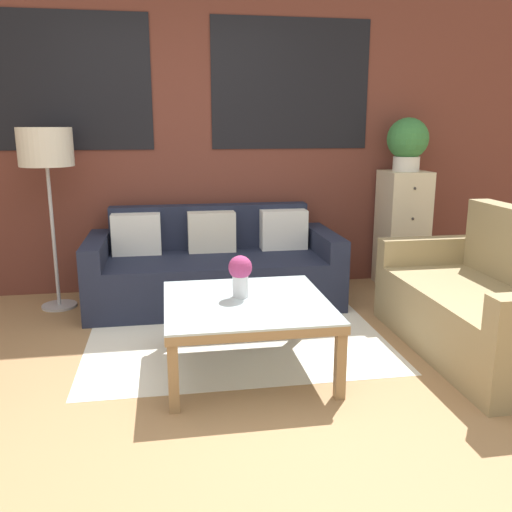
% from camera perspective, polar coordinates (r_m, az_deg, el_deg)
% --- Properties ---
extents(ground_plane, '(16.00, 16.00, 0.00)m').
position_cam_1_polar(ground_plane, '(2.83, -5.01, -17.27)').
color(ground_plane, '#9E754C').
extents(wall_back_brick, '(8.40, 0.09, 2.80)m').
position_cam_1_polar(wall_back_brick, '(4.87, -7.72, 12.94)').
color(wall_back_brick, brown).
rests_on(wall_back_brick, ground_plane).
extents(rug, '(2.04, 1.73, 0.00)m').
position_cam_1_polar(rug, '(3.93, -2.31, -8.05)').
color(rug, silver).
rests_on(rug, ground_plane).
extents(couch_dark, '(2.03, 0.88, 0.78)m').
position_cam_1_polar(couch_dark, '(4.55, -4.47, -1.32)').
color(couch_dark, '#1E2338').
rests_on(couch_dark, ground_plane).
extents(settee_vintage, '(0.80, 1.57, 0.92)m').
position_cam_1_polar(settee_vintage, '(3.82, 23.27, -4.93)').
color(settee_vintage, '#99845B').
rests_on(settee_vintage, ground_plane).
extents(coffee_table, '(0.97, 0.97, 0.44)m').
position_cam_1_polar(coffee_table, '(3.25, -1.04, -5.72)').
color(coffee_table, silver).
rests_on(coffee_table, ground_plane).
extents(floor_lamp, '(0.41, 0.41, 1.44)m').
position_cam_1_polar(floor_lamp, '(4.53, -21.24, 10.03)').
color(floor_lamp, '#B2B2B7').
rests_on(floor_lamp, ground_plane).
extents(drawer_cabinet, '(0.38, 0.42, 1.06)m').
position_cam_1_polar(drawer_cabinet, '(5.14, 15.11, 2.74)').
color(drawer_cabinet, beige).
rests_on(drawer_cabinet, ground_plane).
extents(potted_plant, '(0.37, 0.37, 0.47)m').
position_cam_1_polar(potted_plant, '(5.06, 15.66, 11.50)').
color(potted_plant, silver).
rests_on(potted_plant, drawer_cabinet).
extents(flower_vase, '(0.14, 0.14, 0.26)m').
position_cam_1_polar(flower_vase, '(3.25, -1.67, -1.80)').
color(flower_vase, silver).
rests_on(flower_vase, coffee_table).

